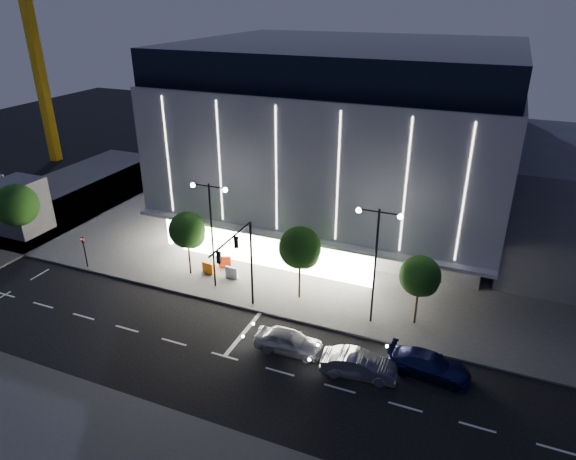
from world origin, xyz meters
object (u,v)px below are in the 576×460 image
(barrier_b, at_px, (232,272))
(tree_right, at_px, (420,278))
(street_lamp_west, at_px, (211,221))
(ped_signal_far, at_px, (84,249))
(barrier_c, at_px, (208,268))
(tower_crane, at_px, (33,6))
(car_third, at_px, (429,365))
(tree_mid, at_px, (300,250))
(car_second, at_px, (359,365))
(tree_left, at_px, (188,232))
(traffic_mast, at_px, (242,255))
(car_lead, at_px, (289,341))
(street_lamp_east, at_px, (376,250))
(barrier_a, at_px, (225,262))

(barrier_b, bearing_deg, tree_right, -3.72)
(street_lamp_west, relative_size, ped_signal_far, 3.00)
(ped_signal_far, distance_m, barrier_c, 10.91)
(tower_crane, relative_size, barrier_b, 29.09)
(ped_signal_far, height_order, car_third, ped_signal_far)
(tree_right, distance_m, barrier_b, 15.74)
(tower_crane, xyz_separation_m, tree_mid, (44.95, -20.98, -16.17))
(tree_right, height_order, car_second, tree_right)
(tree_left, xyz_separation_m, tree_mid, (10.00, 0.00, 0.30))
(traffic_mast, relative_size, car_second, 1.48)
(car_lead, bearing_deg, ped_signal_far, 77.10)
(tower_crane, height_order, tree_left, tower_crane)
(ped_signal_far, xyz_separation_m, tree_left, (9.03, 2.52, 2.15))
(tree_right, distance_m, barrier_c, 17.93)
(car_second, distance_m, car_third, 4.43)
(traffic_mast, bearing_deg, street_lamp_west, 146.35)
(ped_signal_far, distance_m, tree_right, 28.21)
(street_lamp_east, bearing_deg, car_lead, -128.81)
(tree_right, xyz_separation_m, barrier_c, (-17.63, 0.54, -3.23))
(car_second, relative_size, barrier_a, 4.35)
(tree_left, xyz_separation_m, car_second, (16.68, -6.88, -3.25))
(car_third, distance_m, barrier_c, 20.18)
(street_lamp_east, xyz_separation_m, barrier_a, (-13.82, 3.09, -5.31))
(traffic_mast, bearing_deg, tree_right, 17.02)
(street_lamp_east, height_order, barrier_b, street_lamp_east)
(street_lamp_east, xyz_separation_m, barrier_b, (-12.36, 1.65, -5.31))
(car_third, bearing_deg, tree_right, 21.58)
(ped_signal_far, bearing_deg, tree_mid, 7.55)
(car_lead, distance_m, car_third, 9.14)
(traffic_mast, xyz_separation_m, barrier_c, (-5.60, 4.22, -4.38))
(tree_left, xyz_separation_m, car_lead, (11.69, -6.34, -3.24))
(ped_signal_far, distance_m, car_lead, 21.10)
(street_lamp_east, bearing_deg, tree_right, 18.63)
(tree_mid, bearing_deg, tree_right, -0.00)
(car_lead, bearing_deg, car_third, -84.72)
(tower_crane, bearing_deg, street_lamp_east, -23.37)
(ped_signal_far, bearing_deg, tower_crane, 137.80)
(car_lead, height_order, barrier_b, car_lead)
(street_lamp_west, distance_m, tree_left, 3.69)
(tree_right, relative_size, barrier_a, 5.01)
(traffic_mast, height_order, tree_left, traffic_mast)
(barrier_b, xyz_separation_m, barrier_c, (-2.24, -0.09, 0.00))
(tree_right, relative_size, car_third, 1.07)
(traffic_mast, xyz_separation_m, ped_signal_far, (-16.00, 1.16, -3.14))
(tower_crane, relative_size, barrier_a, 29.09)
(traffic_mast, bearing_deg, tower_crane, 149.53)
(tower_crane, distance_m, barrier_c, 46.17)
(tower_crane, bearing_deg, tree_left, -30.98)
(car_second, xyz_separation_m, car_third, (4.07, 1.76, -0.04))
(traffic_mast, xyz_separation_m, street_lamp_west, (-4.00, 2.66, 0.93))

